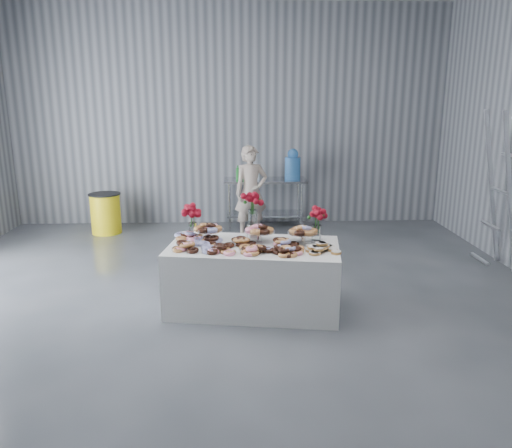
{
  "coord_description": "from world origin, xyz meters",
  "views": [
    {
      "loc": [
        0.12,
        -4.9,
        2.38
      ],
      "look_at": [
        0.34,
        0.74,
        0.92
      ],
      "focal_mm": 35.0,
      "sensor_mm": 36.0,
      "label": 1
    }
  ],
  "objects_px": {
    "display_table": "(254,277)",
    "water_jug": "(293,165)",
    "person": "(251,192)",
    "stepladder": "(500,191)",
    "prep_table": "(265,194)",
    "trash_barrel": "(106,213)"
  },
  "relations": [
    {
      "from": "water_jug",
      "to": "trash_barrel",
      "type": "xyz_separation_m",
      "value": [
        -3.35,
        -0.31,
        -0.79
      ]
    },
    {
      "from": "prep_table",
      "to": "person",
      "type": "distance_m",
      "value": 0.76
    },
    {
      "from": "person",
      "to": "stepladder",
      "type": "distance_m",
      "value": 3.8
    },
    {
      "from": "prep_table",
      "to": "stepladder",
      "type": "bearing_deg",
      "value": -37.7
    },
    {
      "from": "prep_table",
      "to": "trash_barrel",
      "type": "distance_m",
      "value": 2.88
    },
    {
      "from": "water_jug",
      "to": "person",
      "type": "xyz_separation_m",
      "value": [
        -0.78,
        -0.69,
        -0.36
      ]
    },
    {
      "from": "person",
      "to": "trash_barrel",
      "type": "xyz_separation_m",
      "value": [
        -2.57,
        0.38,
        -0.43
      ]
    },
    {
      "from": "display_table",
      "to": "trash_barrel",
      "type": "xyz_separation_m",
      "value": [
        -2.51,
        3.35,
        -0.02
      ]
    },
    {
      "from": "water_jug",
      "to": "stepladder",
      "type": "xyz_separation_m",
      "value": [
        2.6,
        -2.4,
        -0.04
      ]
    },
    {
      "from": "water_jug",
      "to": "person",
      "type": "relative_size",
      "value": 0.35
    },
    {
      "from": "person",
      "to": "trash_barrel",
      "type": "distance_m",
      "value": 2.63
    },
    {
      "from": "water_jug",
      "to": "trash_barrel",
      "type": "relative_size",
      "value": 0.78
    },
    {
      "from": "person",
      "to": "prep_table",
      "type": "bearing_deg",
      "value": 51.9
    },
    {
      "from": "display_table",
      "to": "stepladder",
      "type": "xyz_separation_m",
      "value": [
        3.44,
        1.26,
        0.73
      ]
    },
    {
      "from": "stepladder",
      "to": "prep_table",
      "type": "bearing_deg",
      "value": 142.3
    },
    {
      "from": "display_table",
      "to": "person",
      "type": "xyz_separation_m",
      "value": [
        0.06,
        2.96,
        0.41
      ]
    },
    {
      "from": "prep_table",
      "to": "water_jug",
      "type": "height_order",
      "value": "water_jug"
    },
    {
      "from": "prep_table",
      "to": "trash_barrel",
      "type": "xyz_separation_m",
      "value": [
        -2.85,
        -0.31,
        -0.26
      ]
    },
    {
      "from": "display_table",
      "to": "water_jug",
      "type": "height_order",
      "value": "water_jug"
    },
    {
      "from": "water_jug",
      "to": "stepladder",
      "type": "relative_size",
      "value": 0.25
    },
    {
      "from": "prep_table",
      "to": "water_jug",
      "type": "xyz_separation_m",
      "value": [
        0.5,
        -0.0,
        0.53
      ]
    },
    {
      "from": "display_table",
      "to": "trash_barrel",
      "type": "distance_m",
      "value": 4.18
    }
  ]
}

